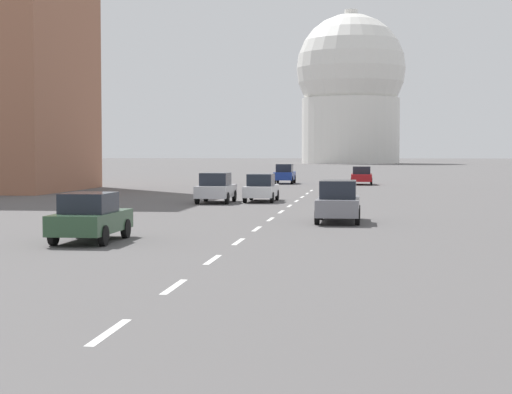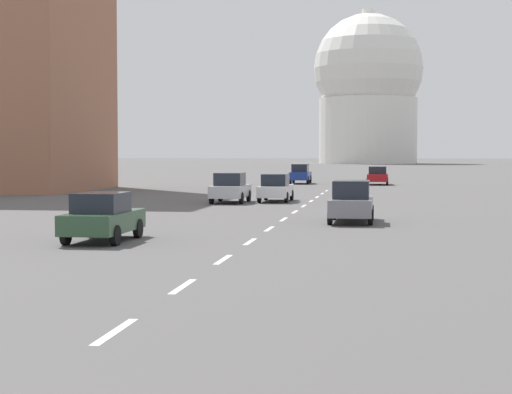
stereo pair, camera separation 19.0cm
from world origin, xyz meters
The scene contains 19 objects.
lane_stripe_1 centered at (0.00, 7.80, 0.00)m, with size 0.16×2.00×0.01m, color silver.
lane_stripe_2 centered at (0.00, 12.30, 0.00)m, with size 0.16×2.00×0.01m, color silver.
lane_stripe_3 centered at (0.00, 16.80, 0.00)m, with size 0.16×2.00×0.01m, color silver.
lane_stripe_4 centered at (0.00, 21.30, 0.00)m, with size 0.16×2.00×0.01m, color silver.
lane_stripe_5 centered at (0.00, 25.80, 0.00)m, with size 0.16×2.00×0.01m, color silver.
lane_stripe_6 centered at (0.00, 30.30, 0.00)m, with size 0.16×2.00×0.01m, color silver.
lane_stripe_7 centered at (0.00, 34.80, 0.00)m, with size 0.16×2.00×0.01m, color silver.
lane_stripe_8 centered at (0.00, 39.30, 0.00)m, with size 0.16×2.00×0.01m, color silver.
lane_stripe_9 centered at (0.00, 43.80, 0.00)m, with size 0.16×2.00×0.01m, color silver.
lane_stripe_10 centered at (0.00, 48.30, 0.00)m, with size 0.16×2.00×0.01m, color silver.
lane_stripe_11 centered at (0.00, 52.80, 0.00)m, with size 0.16×2.00×0.01m, color silver.
lane_stripe_12 centered at (0.00, 57.30, 0.00)m, with size 0.16×2.00×0.01m, color silver.
sedan_near_left centered at (-3.23, 70.79, 0.88)m, with size 1.70×4.33×1.75m.
sedan_near_right centered at (2.84, 29.18, 0.82)m, with size 1.73×4.22×1.67m.
sedan_mid_centre centered at (-1.94, 43.04, 0.78)m, with size 1.69×4.33×1.57m.
sedan_far_left centered at (-4.56, 20.69, 0.77)m, with size 1.72×3.83×1.53m.
sedan_far_right centered at (-4.27, 41.47, 0.83)m, with size 1.81×4.08×1.66m.
sedan_distant_centre centered at (3.57, 69.46, 0.78)m, with size 1.83×4.41×1.57m.
capitol_dome centered at (0.00, 213.91, 18.89)m, with size 27.45×27.45×38.77m.
Camera 1 is at (3.92, -4.87, 2.78)m, focal length 60.00 mm.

